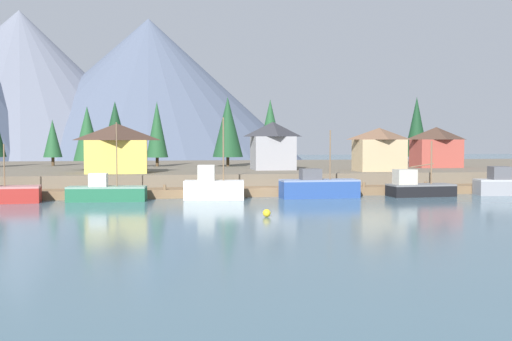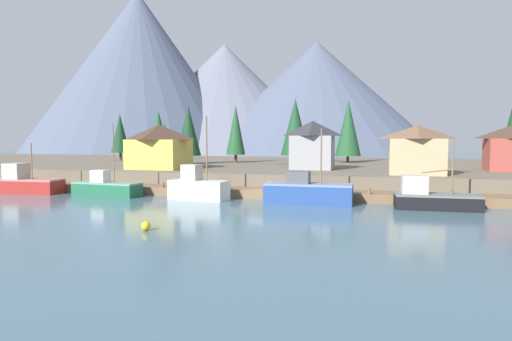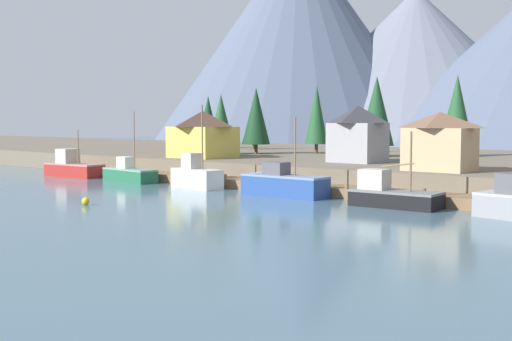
% 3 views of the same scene
% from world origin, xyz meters
% --- Properties ---
extents(ground_plane, '(400.00, 400.00, 1.00)m').
position_xyz_m(ground_plane, '(0.00, 20.00, -0.50)').
color(ground_plane, '#476675').
extents(dock, '(80.00, 4.00, 1.60)m').
position_xyz_m(dock, '(0.00, 1.99, 0.50)').
color(dock, brown).
rests_on(dock, ground_plane).
extents(shoreline_bank, '(400.00, 56.00, 2.50)m').
position_xyz_m(shoreline_bank, '(0.00, 32.00, 1.25)').
color(shoreline_bank, '#665B4C').
rests_on(shoreline_bank, ground_plane).
extents(mountain_west_peak, '(101.74, 101.74, 72.75)m').
position_xyz_m(mountain_west_peak, '(-92.25, 131.82, 36.37)').
color(mountain_west_peak, '#4C566B').
rests_on(mountain_west_peak, ground_plane).
extents(mountain_central_peak, '(107.60, 107.60, 52.36)m').
position_xyz_m(mountain_central_peak, '(-59.21, 154.27, 26.18)').
color(mountain_central_peak, slate).
rests_on(mountain_central_peak, ground_plane).
extents(fishing_boat_red, '(9.30, 3.72, 6.31)m').
position_xyz_m(fishing_boat_red, '(-30.14, -2.03, 1.23)').
color(fishing_boat_red, maroon).
rests_on(fishing_boat_red, ground_plane).
extents(fishing_boat_green, '(8.73, 3.37, 8.68)m').
position_xyz_m(fishing_boat_green, '(-18.42, -1.81, 0.98)').
color(fishing_boat_green, '#1E5B3D').
rests_on(fishing_boat_green, ground_plane).
extents(fishing_boat_white, '(7.01, 3.35, 9.28)m').
position_xyz_m(fishing_boat_white, '(-6.61, -1.79, 1.38)').
color(fishing_boat_white, silver).
rests_on(fishing_boat_white, ground_plane).
extents(fishing_boat_blue, '(9.13, 3.03, 7.90)m').
position_xyz_m(fishing_boat_blue, '(5.77, -1.66, 1.22)').
color(fishing_boat_blue, navy).
rests_on(fishing_boat_blue, ground_plane).
extents(fishing_boat_black, '(7.93, 3.51, 6.64)m').
position_xyz_m(fishing_boat_black, '(18.00, -1.93, 1.05)').
color(fishing_boat_black, black).
rests_on(fishing_boat_black, ground_plane).
extents(house_yellow, '(8.03, 7.10, 6.41)m').
position_xyz_m(house_yellow, '(-17.91, 10.56, 5.77)').
color(house_yellow, gold).
rests_on(house_yellow, shoreline_bank).
extents(house_grey, '(6.12, 5.50, 6.90)m').
position_xyz_m(house_grey, '(3.71, 15.54, 6.02)').
color(house_grey, gray).
rests_on(house_grey, shoreline_bank).
extents(house_tan, '(6.68, 4.80, 5.94)m').
position_xyz_m(house_tan, '(17.30, 9.04, 5.53)').
color(house_tan, tan).
rests_on(house_tan, shoreline_bank).
extents(conifer_near_right, '(4.75, 4.75, 11.56)m').
position_xyz_m(conifer_near_right, '(7.31, 36.19, 8.87)').
color(conifer_near_right, '#4C3823').
rests_on(conifer_near_right, shoreline_bank).
extents(conifer_mid_left, '(4.97, 4.97, 11.34)m').
position_xyz_m(conifer_mid_left, '(-1.24, 28.56, 8.93)').
color(conifer_mid_left, '#4C3823').
rests_on(conifer_mid_left, shoreline_bank).
extents(conifer_mid_right, '(3.90, 3.90, 9.09)m').
position_xyz_m(conifer_mid_right, '(-22.54, 19.06, 7.70)').
color(conifer_mid_right, '#4C3823').
rests_on(conifer_mid_right, shoreline_bank).
extents(conifer_back_left, '(3.08, 3.08, 7.73)m').
position_xyz_m(conifer_back_left, '(-29.82, 35.15, 7.06)').
color(conifer_back_left, '#4C3823').
rests_on(conifer_back_left, shoreline_bank).
extents(conifer_back_right, '(4.29, 4.29, 10.11)m').
position_xyz_m(conifer_back_right, '(-18.89, 22.99, 8.28)').
color(conifer_back_right, '#4C3823').
rests_on(conifer_back_right, shoreline_bank).
extents(conifer_centre, '(3.74, 3.74, 9.57)m').
position_xyz_m(conifer_centre, '(-38.43, 32.39, 8.06)').
color(conifer_centre, '#4C3823').
rests_on(conifer_centre, shoreline_bank).
extents(conifer_far_left, '(3.54, 3.54, 10.58)m').
position_xyz_m(conifer_far_left, '(-12.67, 30.11, 8.51)').
color(conifer_far_left, '#4C3823').
rests_on(conifer_far_left, shoreline_bank).
extents(channel_buoy, '(0.70, 0.70, 0.70)m').
position_xyz_m(channel_buoy, '(-3.56, -18.59, 0.35)').
color(channel_buoy, gold).
rests_on(channel_buoy, ground_plane).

